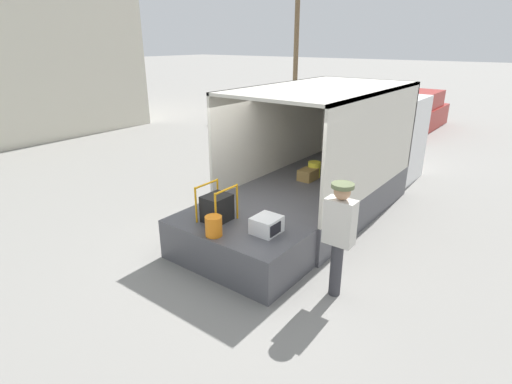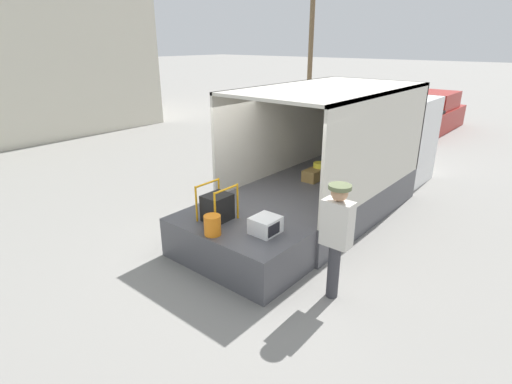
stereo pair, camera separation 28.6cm
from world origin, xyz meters
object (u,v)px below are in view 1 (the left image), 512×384
box_truck (350,157)px  utility_pole (297,24)px  worker_person (339,228)px  portable_generator (218,207)px  microwave (267,225)px  orange_bucket (214,226)px  pickup_truck_red (410,114)px

box_truck → utility_pole: (11.66, 8.99, 3.61)m
worker_person → utility_pole: size_ratio=0.21×
portable_generator → worker_person: bearing=-83.6°
microwave → portable_generator: bearing=97.1°
portable_generator → worker_person: (0.24, -2.17, 0.15)m
portable_generator → worker_person: size_ratio=0.35×
orange_bucket → microwave: bearing=-45.9°
microwave → worker_person: 1.24m
box_truck → pickup_truck_red: 8.98m
orange_bucket → utility_pole: 19.27m
portable_generator → worker_person: 2.19m
microwave → utility_pole: bearing=30.8°
microwave → portable_generator: (-0.12, 0.96, 0.10)m
microwave → portable_generator: portable_generator is taller
microwave → utility_pole: 19.06m
portable_generator → microwave: bearing=-82.9°
portable_generator → utility_pole: utility_pole is taller
box_truck → microwave: 4.45m
box_truck → worker_person: size_ratio=3.49×
worker_person → pickup_truck_red: worker_person is taller
worker_person → pickup_truck_red: (13.17, 3.07, -0.47)m
pickup_truck_red → orange_bucket: bearing=-174.9°
portable_generator → pickup_truck_red: (13.41, 0.90, -0.32)m
box_truck → pickup_truck_red: bearing=8.1°
microwave → portable_generator: 0.97m
orange_bucket → pickup_truck_red: bearing=5.1°
microwave → box_truck: bearing=7.6°
orange_bucket → pickup_truck_red: (13.89, 1.25, -0.24)m
microwave → pickup_truck_red: bearing=8.0°
box_truck → pickup_truck_red: size_ratio=1.23×
portable_generator → utility_pole: size_ratio=0.07×
box_truck → utility_pole: utility_pole is taller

